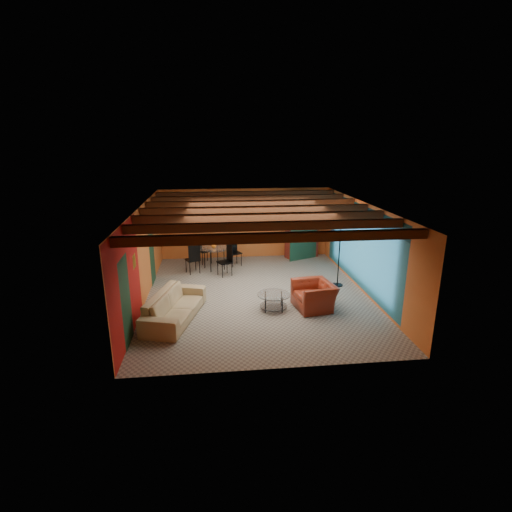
{
  "coord_description": "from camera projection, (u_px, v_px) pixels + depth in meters",
  "views": [
    {
      "loc": [
        -1.24,
        -10.88,
        4.48
      ],
      "look_at": [
        0.0,
        0.2,
        1.15
      ],
      "focal_mm": 27.41,
      "sensor_mm": 36.0,
      "label": 1
    }
  ],
  "objects": [
    {
      "name": "painting",
      "position": [
        222.0,
        216.0,
        14.98
      ],
      "size": [
        1.05,
        0.03,
        0.65
      ],
      "primitive_type": "cube",
      "color": "black",
      "rests_on": "wall_back"
    },
    {
      "name": "ceiling_fan",
      "position": [
        257.0,
        217.0,
        11.1
      ],
      "size": [
        1.5,
        1.5,
        0.44
      ],
      "primitive_type": null,
      "color": "#472614",
      "rests_on": "ceiling"
    },
    {
      "name": "dining_table",
      "position": [
        214.0,
        254.0,
        13.95
      ],
      "size": [
        2.8,
        2.8,
        1.1
      ],
      "primitive_type": null,
      "rotation": [
        0.0,
        0.0,
        0.43
      ],
      "color": "white",
      "rests_on": "ground"
    },
    {
      "name": "potted_plant",
      "position": [
        303.0,
        198.0,
        14.87
      ],
      "size": [
        0.42,
        0.38,
        0.44
      ],
      "primitive_type": "imported",
      "rotation": [
        0.0,
        0.0,
        0.09
      ],
      "color": "#26661E",
      "rests_on": "armoire"
    },
    {
      "name": "armchair",
      "position": [
        314.0,
        295.0,
        10.74
      ],
      "size": [
        1.15,
        1.27,
        0.74
      ],
      "primitive_type": "imported",
      "rotation": [
        0.0,
        0.0,
        -1.41
      ],
      "color": "maroon",
      "rests_on": "ground"
    },
    {
      "name": "room",
      "position": [
        256.0,
        217.0,
        11.21
      ],
      "size": [
        6.52,
        8.01,
        2.71
      ],
      "color": "gray",
      "rests_on": "ground"
    },
    {
      "name": "vase",
      "position": [
        214.0,
        237.0,
        13.76
      ],
      "size": [
        0.18,
        0.18,
        0.17
      ],
      "primitive_type": "imported",
      "rotation": [
        0.0,
        0.0,
        -0.06
      ],
      "color": "orange",
      "rests_on": "dining_table"
    },
    {
      "name": "coffee_table",
      "position": [
        274.0,
        302.0,
        10.68
      ],
      "size": [
        0.99,
        0.99,
        0.46
      ],
      "primitive_type": null,
      "rotation": [
        0.0,
        0.0,
        -0.11
      ],
      "color": "white",
      "rests_on": "ground"
    },
    {
      "name": "armoire",
      "position": [
        302.0,
        231.0,
        15.23
      ],
      "size": [
        1.34,
        1.03,
        2.11
      ],
      "primitive_type": "cube",
      "rotation": [
        0.0,
        0.0,
        0.41
      ],
      "color": "maroon",
      "rests_on": "ground"
    },
    {
      "name": "sofa",
      "position": [
        175.0,
        306.0,
        10.07
      ],
      "size": [
        1.59,
        2.63,
        0.72
      ],
      "primitive_type": "imported",
      "rotation": [
        0.0,
        0.0,
        1.3
      ],
      "color": "tan",
      "rests_on": "ground"
    },
    {
      "name": "floor_lamp",
      "position": [
        339.0,
        253.0,
        12.2
      ],
      "size": [
        0.52,
        0.52,
        2.16
      ],
      "primitive_type": null,
      "rotation": [
        0.0,
        0.0,
        -0.19
      ],
      "color": "black",
      "rests_on": "ground"
    }
  ]
}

